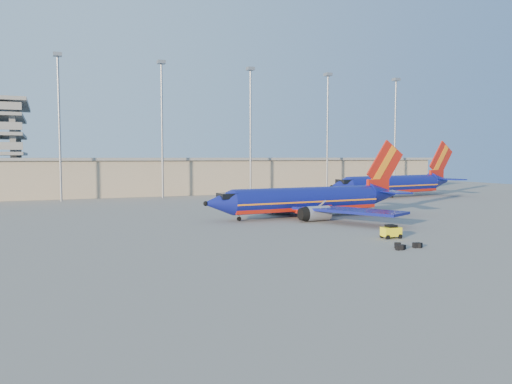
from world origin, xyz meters
The scene contains 7 objects.
ground centered at (0.00, 0.00, 0.00)m, with size 220.00×220.00×0.00m, color slate.
terminal_building centered at (10.00, 58.00, 4.32)m, with size 122.00×16.00×8.50m.
light_mast_row centered at (5.00, 46.00, 17.55)m, with size 101.60×1.60×28.65m.
aircraft_main centered at (7.48, 4.87, 2.41)m, with size 33.39×32.08×11.30m.
aircraft_second centered at (41.26, 28.45, 2.84)m, with size 36.40×14.08×12.38m.
baggage_tug centered at (5.98, -15.44, 0.76)m, with size 2.10×1.35×1.46m.
luggage_pile centered at (3.54, -20.98, 0.24)m, with size 3.22×1.42×0.55m.
Camera 1 is at (-27.70, -58.26, 8.62)m, focal length 35.00 mm.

